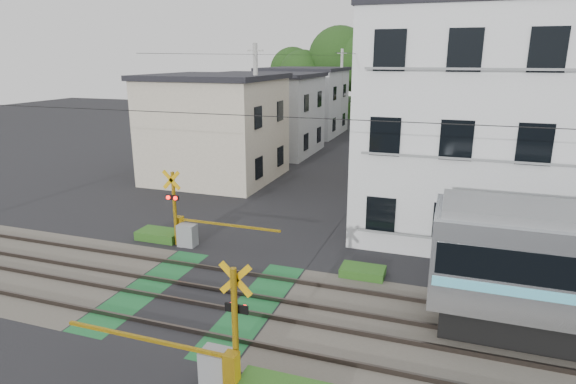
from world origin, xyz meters
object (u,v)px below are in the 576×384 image
at_px(apartment_block, 489,123).
at_px(crossing_signal_near, 219,360).
at_px(pedestrian, 362,136).
at_px(crossing_signal_far, 186,228).

bearing_deg(apartment_block, crossing_signal_near, -114.22).
xyz_separation_m(crossing_signal_near, pedestrian, (-2.85, 32.51, 0.04)).
relative_size(apartment_block, pedestrian, 6.80).
height_order(crossing_signal_near, pedestrian, crossing_signal_near).
bearing_deg(apartment_block, crossing_signal_far, -152.22).
xyz_separation_m(apartment_block, pedestrian, (-8.77, 19.36, -3.91)).
relative_size(crossing_signal_far, pedestrian, 3.16).
bearing_deg(crossing_signal_near, apartment_block, 65.78).
xyz_separation_m(crossing_signal_near, crossing_signal_far, (-5.17, 7.31, 0.00)).
height_order(apartment_block, pedestrian, apartment_block).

